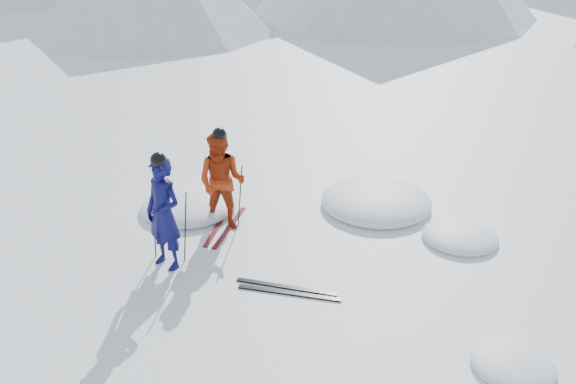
% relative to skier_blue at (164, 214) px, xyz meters
% --- Properties ---
extents(ground, '(160.00, 160.00, 0.00)m').
position_rel_skier_blue_xyz_m(ground, '(3.11, 0.77, -1.00)').
color(ground, white).
rests_on(ground, ground).
extents(skier_blue, '(0.84, 0.68, 2.00)m').
position_rel_skier_blue_xyz_m(skier_blue, '(0.00, 0.00, 0.00)').
color(skier_blue, '#0C0C48').
rests_on(skier_blue, ground).
extents(skier_red, '(1.01, 0.82, 1.93)m').
position_rel_skier_blue_xyz_m(skier_red, '(0.36, 1.57, -0.03)').
color(skier_red, '#A82D0D').
rests_on(skier_red, ground).
extents(pole_blue_left, '(0.13, 0.09, 1.33)m').
position_rel_skier_blue_xyz_m(pole_blue_left, '(-0.30, 0.15, -0.33)').
color(pole_blue_left, black).
rests_on(pole_blue_left, ground).
extents(pole_blue_right, '(0.13, 0.08, 1.33)m').
position_rel_skier_blue_xyz_m(pole_blue_right, '(0.25, 0.25, -0.33)').
color(pole_blue_right, black).
rests_on(pole_blue_right, ground).
extents(pole_red_left, '(0.13, 0.10, 1.28)m').
position_rel_skier_blue_xyz_m(pole_red_left, '(0.06, 1.82, -0.36)').
color(pole_red_left, black).
rests_on(pole_red_left, ground).
extents(pole_red_right, '(0.13, 0.09, 1.28)m').
position_rel_skier_blue_xyz_m(pole_red_right, '(0.66, 1.72, -0.36)').
color(pole_red_right, black).
rests_on(pole_red_right, ground).
extents(ski_worn_left, '(0.32, 1.70, 0.03)m').
position_rel_skier_blue_xyz_m(ski_worn_left, '(0.24, 1.57, -0.98)').
color(ski_worn_left, black).
rests_on(ski_worn_left, ground).
extents(ski_worn_right, '(0.21, 1.70, 0.03)m').
position_rel_skier_blue_xyz_m(ski_worn_right, '(0.48, 1.57, -0.98)').
color(ski_worn_right, black).
rests_on(ski_worn_right, ground).
extents(ski_loose_a, '(1.70, 0.18, 0.03)m').
position_rel_skier_blue_xyz_m(ski_loose_a, '(2.18, -0.02, -0.98)').
color(ski_loose_a, black).
rests_on(ski_loose_a, ground).
extents(ski_loose_b, '(1.70, 0.24, 0.03)m').
position_rel_skier_blue_xyz_m(ski_loose_b, '(2.28, -0.17, -0.98)').
color(ski_loose_b, black).
rests_on(ski_loose_b, ground).
extents(snow_lumps, '(7.88, 5.95, 0.50)m').
position_rel_skier_blue_xyz_m(snow_lumps, '(2.21, 2.60, -1.00)').
color(snow_lumps, white).
rests_on(snow_lumps, ground).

